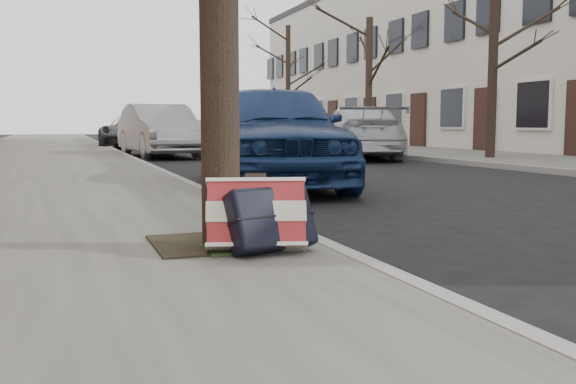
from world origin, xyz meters
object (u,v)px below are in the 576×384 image
object	(u,v)px
suitcase_red	(256,216)
car_near_front	(272,134)
car_near_mid	(160,131)
suitcase_navy	(270,218)

from	to	relation	value
suitcase_red	car_near_front	distance (m)	5.67
suitcase_red	car_near_front	size ratio (longest dim) A/B	0.13
suitcase_red	car_near_mid	bearing A→B (deg)	99.51
suitcase_red	suitcase_navy	distance (m)	0.10
car_near_mid	suitcase_navy	bearing A→B (deg)	-101.09
suitcase_navy	car_near_mid	size ratio (longest dim) A/B	0.12
suitcase_navy	car_near_front	world-z (taller)	car_near_front
suitcase_navy	suitcase_red	bearing A→B (deg)	140.95
suitcase_red	suitcase_navy	size ratio (longest dim) A/B	1.09
suitcase_red	suitcase_navy	bearing A→B (deg)	-10.17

